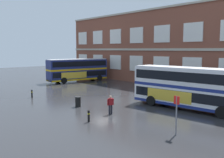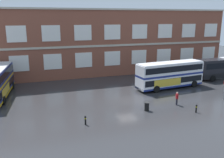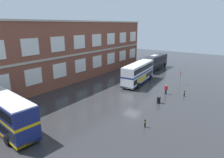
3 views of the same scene
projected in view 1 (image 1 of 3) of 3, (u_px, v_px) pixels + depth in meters
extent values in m
plane|color=#2B2B2D|center=(116.00, 98.00, 30.37)|extent=(120.00, 120.00, 0.00)
cube|color=brown|center=(191.00, 48.00, 40.12)|extent=(54.13, 8.00, 12.03)
cube|color=#B2A893|center=(176.00, 49.00, 37.50)|extent=(54.13, 0.16, 0.36)
cube|color=#B2A893|center=(177.00, 5.00, 36.77)|extent=(54.13, 0.28, 0.30)
cube|color=silver|center=(83.00, 60.00, 56.09)|extent=(3.03, 0.12, 2.65)
cube|color=silver|center=(98.00, 61.00, 52.02)|extent=(3.03, 0.12, 2.65)
cube|color=silver|center=(115.00, 62.00, 47.96)|extent=(3.03, 0.12, 2.65)
cube|color=silver|center=(136.00, 63.00, 43.89)|extent=(3.03, 0.12, 2.65)
cube|color=silver|center=(161.00, 65.00, 39.83)|extent=(3.03, 0.12, 2.65)
cube|color=silver|center=(192.00, 67.00, 35.76)|extent=(3.03, 0.12, 2.65)
cube|color=silver|center=(83.00, 38.00, 55.52)|extent=(3.03, 0.12, 2.65)
cube|color=silver|center=(98.00, 37.00, 51.46)|extent=(3.03, 0.12, 2.65)
cube|color=silver|center=(115.00, 36.00, 47.39)|extent=(3.03, 0.12, 2.65)
cube|color=silver|center=(136.00, 35.00, 43.33)|extent=(3.03, 0.12, 2.65)
cube|color=silver|center=(162.00, 34.00, 39.26)|extent=(3.03, 0.12, 2.65)
cube|color=silver|center=(193.00, 32.00, 35.20)|extent=(3.03, 0.12, 2.65)
cube|color=navy|center=(78.00, 75.00, 45.93)|extent=(3.66, 11.20, 1.75)
cube|color=black|center=(78.00, 74.00, 45.90)|extent=(3.65, 10.77, 0.90)
cube|color=gold|center=(78.00, 69.00, 45.81)|extent=(3.66, 11.20, 0.30)
cube|color=navy|center=(78.00, 64.00, 45.70)|extent=(3.66, 11.20, 1.55)
cube|color=black|center=(78.00, 63.00, 45.69)|extent=(3.65, 10.77, 0.90)
cube|color=gold|center=(78.00, 79.00, 46.01)|extent=(3.68, 11.20, 0.28)
cube|color=silver|center=(78.00, 59.00, 45.60)|extent=(3.53, 10.97, 0.12)
cube|color=gold|center=(74.00, 75.00, 44.12)|extent=(0.52, 4.82, 1.10)
cube|color=yellow|center=(103.00, 61.00, 48.77)|extent=(1.65, 0.23, 0.40)
cylinder|color=black|center=(99.00, 78.00, 47.17)|extent=(0.42, 1.07, 1.04)
cylinder|color=black|center=(93.00, 77.00, 49.24)|extent=(0.42, 1.07, 1.04)
cylinder|color=black|center=(64.00, 81.00, 43.09)|extent=(0.42, 1.07, 1.04)
cylinder|color=black|center=(58.00, 79.00, 45.17)|extent=(0.42, 1.07, 1.04)
cube|color=silver|center=(187.00, 96.00, 24.82)|extent=(11.20, 3.65, 1.75)
cube|color=black|center=(187.00, 94.00, 24.79)|extent=(10.77, 3.65, 0.90)
cube|color=navy|center=(187.00, 86.00, 24.70)|extent=(11.20, 3.65, 0.30)
cube|color=silver|center=(188.00, 77.00, 24.59)|extent=(11.20, 3.65, 1.55)
cube|color=black|center=(188.00, 76.00, 24.58)|extent=(10.77, 3.65, 0.90)
cube|color=navy|center=(187.00, 104.00, 24.91)|extent=(11.20, 3.67, 0.28)
cube|color=silver|center=(188.00, 68.00, 24.49)|extent=(10.97, 3.53, 0.12)
cube|color=gold|center=(168.00, 96.00, 24.78)|extent=(4.82, 0.52, 1.10)
cylinder|color=black|center=(222.00, 112.00, 21.36)|extent=(1.07, 0.42, 1.04)
cylinder|color=black|center=(151.00, 101.00, 26.23)|extent=(1.07, 0.42, 1.04)
cylinder|color=black|center=(164.00, 97.00, 28.07)|extent=(1.07, 0.42, 1.04)
cylinder|color=black|center=(110.00, 110.00, 22.73)|extent=(0.20, 0.20, 0.85)
cylinder|color=black|center=(112.00, 109.00, 22.82)|extent=(0.20, 0.20, 0.85)
cube|color=maroon|center=(111.00, 102.00, 22.69)|extent=(0.34, 0.45, 0.60)
cylinder|color=maroon|center=(108.00, 102.00, 22.58)|extent=(0.14, 0.14, 0.57)
cylinder|color=maroon|center=(113.00, 102.00, 22.81)|extent=(0.14, 0.14, 0.57)
sphere|color=tan|center=(111.00, 97.00, 22.64)|extent=(0.22, 0.22, 0.22)
cylinder|color=slate|center=(176.00, 116.00, 17.16)|extent=(0.10, 0.10, 2.70)
cube|color=red|center=(177.00, 100.00, 17.02)|extent=(0.44, 0.04, 0.56)
cylinder|color=black|center=(78.00, 102.00, 25.76)|extent=(0.56, 0.56, 0.95)
cylinder|color=black|center=(78.00, 97.00, 25.70)|extent=(0.60, 0.60, 0.08)
cylinder|color=black|center=(32.00, 94.00, 30.60)|extent=(0.18, 0.18, 0.95)
cylinder|color=yellow|center=(32.00, 92.00, 30.58)|extent=(0.19, 0.19, 0.08)
cylinder|color=black|center=(89.00, 116.00, 20.33)|extent=(0.18, 0.18, 0.95)
cylinder|color=yellow|center=(89.00, 114.00, 20.31)|extent=(0.19, 0.19, 0.08)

